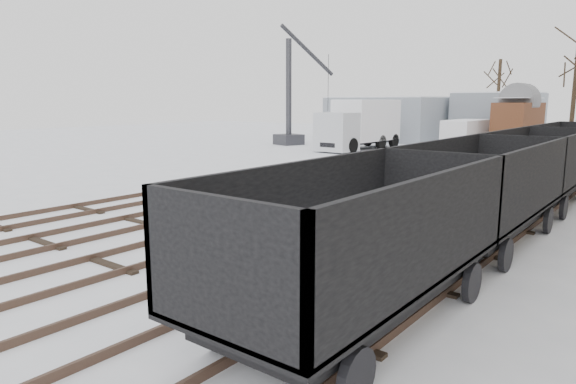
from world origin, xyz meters
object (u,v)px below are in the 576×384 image
object	(u,v)px
freight_wagon_a	(359,265)
panel_van	(465,133)
box_van_wagon	(518,119)
crane	(290,114)
ground_frame	(223,226)
lorry	(360,124)
worker	(245,209)

from	to	relation	value
freight_wagon_a	panel_van	world-z (taller)	freight_wagon_a
box_van_wagon	crane	size ratio (longest dim) A/B	0.54
ground_frame	panel_van	world-z (taller)	panel_van
box_van_wagon	freight_wagon_a	bearing A→B (deg)	-75.13
panel_van	lorry	bearing A→B (deg)	-127.73
box_van_wagon	panel_van	xyz separation A→B (m)	(-3.43, -2.10, -1.16)
ground_frame	worker	world-z (taller)	worker
ground_frame	freight_wagon_a	size ratio (longest dim) A/B	0.23
box_van_wagon	lorry	distance (m)	12.85
worker	lorry	xyz separation A→B (m)	(-10.87, 24.68, 1.09)
ground_frame	box_van_wagon	world-z (taller)	box_van_wagon
freight_wagon_a	box_van_wagon	size ratio (longest dim) A/B	1.22
box_van_wagon	ground_frame	bearing A→B (deg)	-84.07
box_van_wagon	panel_van	world-z (taller)	box_van_wagon
freight_wagon_a	crane	xyz separation A→B (m)	(-23.00, 27.79, 1.59)
freight_wagon_a	lorry	bearing A→B (deg)	120.24
worker	panel_van	distance (m)	32.01
lorry	crane	size ratio (longest dim) A/B	0.85
lorry	panel_van	size ratio (longest dim) A/B	1.68
box_van_wagon	crane	distance (m)	18.34
ground_frame	lorry	world-z (taller)	lorry
box_van_wagon	crane	bearing A→B (deg)	-147.78
ground_frame	crane	size ratio (longest dim) A/B	0.15
worker	lorry	size ratio (longest dim) A/B	0.20
ground_frame	lorry	size ratio (longest dim) A/B	0.18
freight_wagon_a	lorry	size ratio (longest dim) A/B	0.77
freight_wagon_a	box_van_wagon	xyz separation A→B (m)	(-6.80, 36.38, 1.28)
worker	crane	distance (m)	30.89
lorry	worker	bearing A→B (deg)	-63.37
ground_frame	worker	distance (m)	0.95
box_van_wagon	lorry	size ratio (longest dim) A/B	0.63
worker	box_van_wagon	world-z (taller)	box_van_wagon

